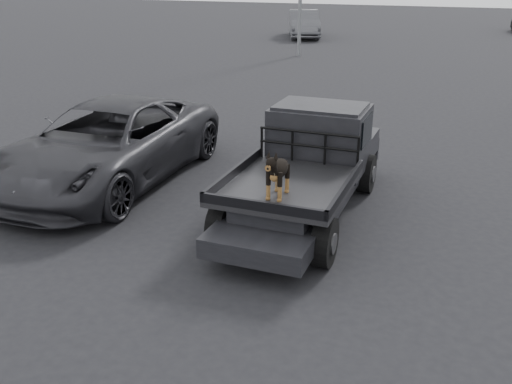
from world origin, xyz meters
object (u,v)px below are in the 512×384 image
at_px(dog, 278,173).
at_px(distant_car_a, 304,24).
at_px(parked_suv, 108,144).
at_px(flatbed_ute, 304,190).

distance_m(dog, distant_car_a, 28.54).
bearing_deg(dog, parked_suv, 158.50).
relative_size(dog, distant_car_a, 0.15).
relative_size(parked_suv, distant_car_a, 1.18).
relative_size(flatbed_ute, parked_suv, 0.93).
xyz_separation_m(parked_suv, distant_car_a, (-3.59, 25.78, 0.00)).
xyz_separation_m(flatbed_ute, parked_suv, (-4.20, 0.18, 0.35)).
bearing_deg(dog, distant_car_a, 105.88).
distance_m(flatbed_ute, dog, 1.70).
xyz_separation_m(flatbed_ute, dog, (0.02, -1.49, 0.83)).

